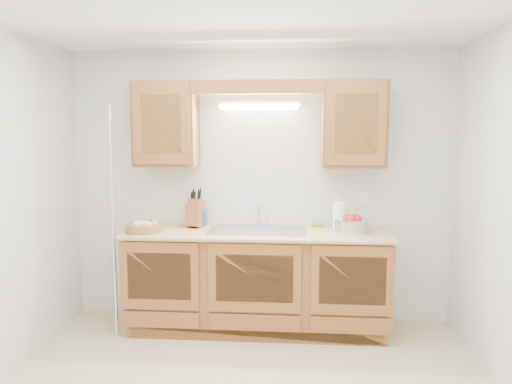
# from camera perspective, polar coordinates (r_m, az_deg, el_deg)

# --- Properties ---
(room) EXTENTS (3.52, 3.50, 2.50)m
(room) POSITION_cam_1_polar(r_m,az_deg,el_deg) (3.15, -1.54, -2.44)
(room) COLOR #C9B791
(room) RESTS_ON ground
(base_cabinets) EXTENTS (2.20, 0.60, 0.86)m
(base_cabinets) POSITION_cam_1_polar(r_m,az_deg,el_deg) (4.51, 0.15, -10.15)
(base_cabinets) COLOR brown
(base_cabinets) RESTS_ON ground
(countertop) EXTENTS (2.30, 0.63, 0.04)m
(countertop) POSITION_cam_1_polar(r_m,az_deg,el_deg) (4.38, 0.14, -4.70)
(countertop) COLOR tan
(countertop) RESTS_ON base_cabinets
(upper_cabinet_left) EXTENTS (0.55, 0.33, 0.75)m
(upper_cabinet_left) POSITION_cam_1_polar(r_m,az_deg,el_deg) (4.58, -10.21, 7.59)
(upper_cabinet_left) COLOR brown
(upper_cabinet_left) RESTS_ON room
(upper_cabinet_right) EXTENTS (0.55, 0.33, 0.75)m
(upper_cabinet_right) POSITION_cam_1_polar(r_m,az_deg,el_deg) (4.46, 11.09, 7.60)
(upper_cabinet_right) COLOR brown
(upper_cabinet_right) RESTS_ON room
(valance) EXTENTS (2.20, 0.05, 0.12)m
(valance) POSITION_cam_1_polar(r_m,az_deg,el_deg) (4.31, 0.15, 11.94)
(valance) COLOR brown
(valance) RESTS_ON room
(fluorescent_fixture) EXTENTS (0.76, 0.08, 0.08)m
(fluorescent_fixture) POSITION_cam_1_polar(r_m,az_deg,el_deg) (4.53, 0.37, 9.89)
(fluorescent_fixture) COLOR white
(fluorescent_fixture) RESTS_ON room
(sink) EXTENTS (0.84, 0.46, 0.36)m
(sink) POSITION_cam_1_polar(r_m,az_deg,el_deg) (4.41, 0.16, -5.30)
(sink) COLOR #9E9EA3
(sink) RESTS_ON countertop
(wire_shelf_pole) EXTENTS (0.03, 0.03, 2.00)m
(wire_shelf_pole) POSITION_cam_1_polar(r_m,az_deg,el_deg) (4.38, -16.01, -3.38)
(wire_shelf_pole) COLOR silver
(wire_shelf_pole) RESTS_ON ground
(outlet_plate) EXTENTS (0.08, 0.01, 0.12)m
(outlet_plate) POSITION_cam_1_polar(r_m,az_deg,el_deg) (4.67, 12.15, -0.78)
(outlet_plate) COLOR white
(outlet_plate) RESTS_ON room
(fruit_basket) EXTENTS (0.41, 0.41, 0.10)m
(fruit_basket) POSITION_cam_1_polar(r_m,az_deg,el_deg) (4.45, -12.68, -3.86)
(fruit_basket) COLOR olive
(fruit_basket) RESTS_ON countertop
(knife_block) EXTENTS (0.17, 0.23, 0.36)m
(knife_block) POSITION_cam_1_polar(r_m,az_deg,el_deg) (4.57, -6.93, -2.36)
(knife_block) COLOR brown
(knife_block) RESTS_ON countertop
(orange_canister) EXTENTS (0.07, 0.07, 0.21)m
(orange_canister) POSITION_cam_1_polar(r_m,az_deg,el_deg) (4.68, -7.65, -2.44)
(orange_canister) COLOR #CE440B
(orange_canister) RESTS_ON countertop
(soap_bottle) EXTENTS (0.11, 0.11, 0.22)m
(soap_bottle) POSITION_cam_1_polar(r_m,az_deg,el_deg) (4.63, -6.35, -2.49)
(soap_bottle) COLOR #224DAB
(soap_bottle) RESTS_ON countertop
(sponge) EXTENTS (0.12, 0.08, 0.02)m
(sponge) POSITION_cam_1_polar(r_m,az_deg,el_deg) (4.62, 7.10, -3.78)
(sponge) COLOR #CC333F
(sponge) RESTS_ON countertop
(paper_towel) EXTENTS (0.15, 0.15, 0.30)m
(paper_towel) POSITION_cam_1_polar(r_m,az_deg,el_deg) (4.43, 9.51, -2.78)
(paper_towel) COLOR silver
(paper_towel) RESTS_ON countertop
(apple_bowl) EXTENTS (0.31, 0.31, 0.15)m
(apple_bowl) POSITION_cam_1_polar(r_m,az_deg,el_deg) (4.40, 10.90, -3.64)
(apple_bowl) COLOR silver
(apple_bowl) RESTS_ON countertop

